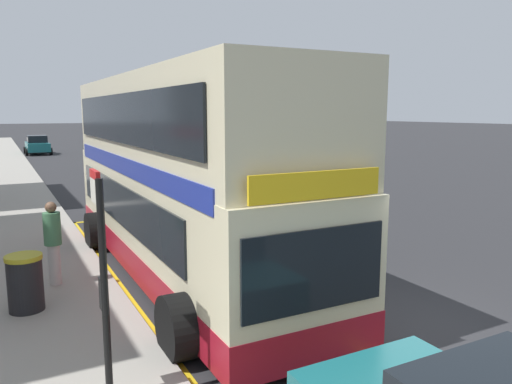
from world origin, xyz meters
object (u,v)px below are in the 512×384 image
(parked_car_teal_behind, at_px, (142,155))
(pedestrian_waiting_near_sign, at_px, (53,240))
(parked_car_teal_ahead, at_px, (37,145))
(litter_bin, at_px, (25,283))
(double_decker_bus, at_px, (180,183))
(bus_stop_sign, at_px, (102,269))

(parked_car_teal_behind, bearing_deg, pedestrian_waiting_near_sign, -109.38)
(parked_car_teal_ahead, relative_size, litter_bin, 4.13)
(double_decker_bus, xyz_separation_m, litter_bin, (-3.28, -1.10, -1.41))
(double_decker_bus, relative_size, bus_stop_sign, 3.78)
(double_decker_bus, height_order, bus_stop_sign, double_decker_bus)
(parked_car_teal_ahead, relative_size, pedestrian_waiting_near_sign, 2.44)
(parked_car_teal_behind, relative_size, parked_car_teal_ahead, 1.00)
(parked_car_teal_ahead, bearing_deg, double_decker_bus, 91.37)
(double_decker_bus, distance_m, litter_bin, 3.73)
(pedestrian_waiting_near_sign, relative_size, litter_bin, 1.69)
(pedestrian_waiting_near_sign, bearing_deg, litter_bin, -116.41)
(double_decker_bus, distance_m, parked_car_teal_ahead, 36.13)
(double_decker_bus, relative_size, parked_car_teal_behind, 2.53)
(bus_stop_sign, height_order, pedestrian_waiting_near_sign, bus_stop_sign)
(parked_car_teal_behind, xyz_separation_m, pedestrian_waiting_near_sign, (-7.66, -21.99, 0.28))
(parked_car_teal_behind, bearing_deg, double_decker_bus, -102.88)
(litter_bin, bearing_deg, double_decker_bus, 18.48)
(bus_stop_sign, height_order, parked_car_teal_behind, bus_stop_sign)
(parked_car_teal_ahead, height_order, litter_bin, parked_car_teal_ahead)
(double_decker_bus, relative_size, parked_car_teal_ahead, 2.53)
(litter_bin, bearing_deg, pedestrian_waiting_near_sign, 63.59)
(parked_car_teal_ahead, xyz_separation_m, litter_bin, (-2.94, -37.20, -0.15))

